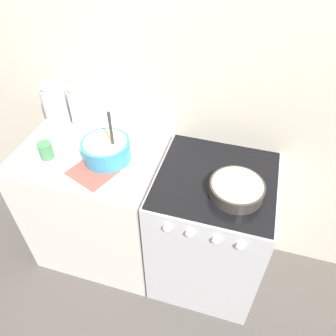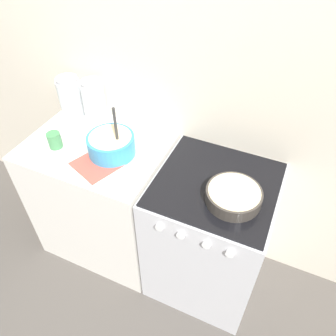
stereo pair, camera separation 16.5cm
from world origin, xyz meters
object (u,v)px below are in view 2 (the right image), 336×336
at_px(stove, 209,235).
at_px(baking_pan, 234,196).
at_px(mixing_bowl, 111,144).
at_px(storage_jar_left, 71,99).
at_px(tin_can, 55,140).
at_px(storage_jar_middle, 95,104).

height_order(stove, baking_pan, baking_pan).
height_order(mixing_bowl, storage_jar_left, mixing_bowl).
bearing_deg(tin_can, storage_jar_left, 108.54).
distance_m(mixing_bowl, tin_can, 0.33).
bearing_deg(tin_can, storage_jar_middle, 77.61).
distance_m(storage_jar_left, storage_jar_middle, 0.17).
relative_size(mixing_bowl, tin_can, 3.34).
height_order(mixing_bowl, storage_jar_middle, mixing_bowl).
bearing_deg(tin_can, baking_pan, 0.98).
xyz_separation_m(stove, baking_pan, (0.11, -0.08, 0.48)).
bearing_deg(storage_jar_middle, baking_pan, -17.18).
relative_size(stove, mixing_bowl, 2.94).
bearing_deg(mixing_bowl, stove, 1.62).
height_order(stove, tin_can, tin_can).
distance_m(baking_pan, tin_can, 1.02).
bearing_deg(storage_jar_middle, mixing_bowl, -42.58).
distance_m(stove, tin_can, 1.04).
relative_size(storage_jar_left, tin_can, 2.76).
bearing_deg(storage_jar_left, baking_pan, -14.66).
xyz_separation_m(mixing_bowl, tin_can, (-0.32, -0.08, -0.02)).
distance_m(mixing_bowl, baking_pan, 0.71).
bearing_deg(stove, storage_jar_middle, 165.89).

